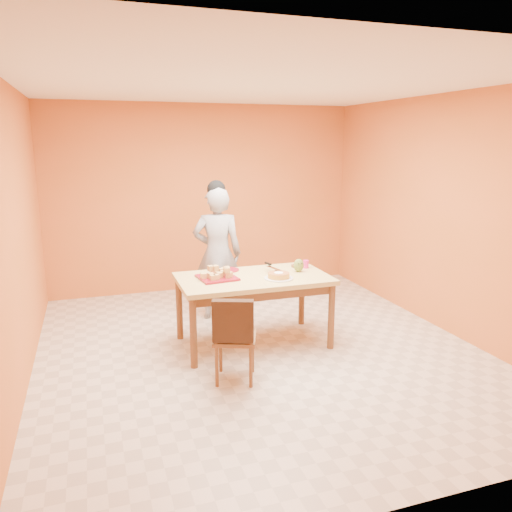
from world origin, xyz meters
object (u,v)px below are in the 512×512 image
object	(u,v)px
sponge_cake	(279,275)
egg_ornament	(299,265)
pastry_platter	(217,278)
red_dinner_plate	(229,270)
magenta_glass	(306,264)
dining_table	(253,285)
checker_tin	(295,266)
dining_chair	(236,336)
person	(217,254)

from	to	relation	value
sponge_cake	egg_ornament	world-z (taller)	egg_ornament
pastry_platter	red_dinner_plate	xyz separation A→B (m)	(0.21, 0.29, -0.00)
magenta_glass	dining_table	bearing A→B (deg)	-166.88
egg_ornament	dining_table	bearing A→B (deg)	-174.31
pastry_platter	egg_ornament	size ratio (longest dim) A/B	2.60
red_dinner_plate	egg_ornament	size ratio (longest dim) A/B	1.55
magenta_glass	checker_tin	bearing A→B (deg)	138.39
checker_tin	dining_chair	bearing A→B (deg)	-135.00
sponge_cake	egg_ornament	xyz separation A→B (m)	(0.32, 0.21, 0.03)
dining_table	pastry_platter	xyz separation A→B (m)	(-0.39, 0.04, 0.11)
dining_table	sponge_cake	bearing A→B (deg)	-38.29
dining_table	egg_ornament	size ratio (longest dim) A/B	11.07
pastry_platter	red_dinner_plate	size ratio (longest dim) A/B	1.68
dining_chair	magenta_glass	bearing A→B (deg)	60.96
egg_ornament	magenta_glass	xyz separation A→B (m)	(0.14, 0.13, -0.03)
sponge_cake	checker_tin	world-z (taller)	sponge_cake
person	red_dinner_plate	size ratio (longest dim) A/B	7.32
person	egg_ornament	bearing A→B (deg)	141.80
dining_chair	magenta_glass	size ratio (longest dim) A/B	9.13
sponge_cake	checker_tin	distance (m)	0.55
dining_table	red_dinner_plate	bearing A→B (deg)	118.25
magenta_glass	red_dinner_plate	bearing A→B (deg)	168.68
person	egg_ornament	size ratio (longest dim) A/B	11.33
egg_ornament	dining_chair	bearing A→B (deg)	-137.90
pastry_platter	magenta_glass	world-z (taller)	magenta_glass
sponge_cake	magenta_glass	distance (m)	0.57
person	magenta_glass	xyz separation A→B (m)	(0.84, -0.78, -0.01)
person	red_dinner_plate	bearing A→B (deg)	102.50
sponge_cake	dining_table	bearing A→B (deg)	141.71
dining_table	checker_tin	world-z (taller)	checker_tin
person	egg_ornament	world-z (taller)	person
egg_ornament	magenta_glass	world-z (taller)	egg_ornament
red_dinner_plate	egg_ornament	xyz separation A→B (m)	(0.71, -0.30, 0.07)
magenta_glass	dining_chair	bearing A→B (deg)	-139.92
dining_chair	magenta_glass	distance (m)	1.49
sponge_cake	dining_chair	bearing A→B (deg)	-137.31
pastry_platter	dining_chair	bearing A→B (deg)	-92.68
pastry_platter	sponge_cake	distance (m)	0.65
dining_table	dining_chair	bearing A→B (deg)	-118.87
dining_chair	egg_ornament	xyz separation A→B (m)	(0.96, 0.80, 0.40)
sponge_cake	person	bearing A→B (deg)	108.70
person	sponge_cake	size ratio (longest dim) A/B	7.17
red_dinner_plate	sponge_cake	size ratio (longest dim) A/B	0.98
red_dinner_plate	egg_ornament	bearing A→B (deg)	-22.61
egg_ornament	sponge_cake	bearing A→B (deg)	-144.47
person	sponge_cake	bearing A→B (deg)	123.16
dining_table	red_dinner_plate	xyz separation A→B (m)	(-0.18, 0.33, 0.10)
egg_ornament	red_dinner_plate	bearing A→B (deg)	159.61
person	pastry_platter	distance (m)	0.93
red_dinner_plate	checker_tin	bearing A→B (deg)	-6.65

